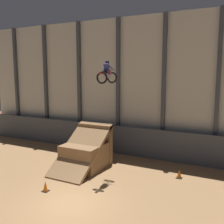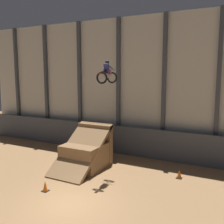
% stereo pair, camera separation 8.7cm
% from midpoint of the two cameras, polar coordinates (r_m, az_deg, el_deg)
% --- Properties ---
extents(ground_plane, '(60.00, 60.00, 0.00)m').
position_cam_midpoint_polar(ground_plane, '(13.99, -8.94, -19.32)').
color(ground_plane, '#9E754C').
extents(arena_back_wall, '(32.00, 0.40, 10.88)m').
position_cam_midpoint_polar(arena_back_wall, '(20.89, 6.45, 5.51)').
color(arena_back_wall, beige).
rests_on(arena_back_wall, ground_plane).
extents(lower_barrier, '(31.36, 0.20, 2.29)m').
position_cam_midpoint_polar(lower_barrier, '(20.79, 5.43, -6.49)').
color(lower_barrier, '#474C56').
rests_on(lower_barrier, ground_plane).
extents(dirt_ramp, '(2.65, 4.36, 2.99)m').
position_cam_midpoint_polar(dirt_ramp, '(18.60, -5.25, -8.65)').
color(dirt_ramp, '#966F48').
rests_on(dirt_ramp, ground_plane).
extents(rider_bike_solo, '(0.78, 1.75, 1.44)m').
position_cam_midpoint_polar(rider_bike_solo, '(16.29, -0.95, 8.29)').
color(rider_bike_solo, black).
extents(traffic_cone_near_ramp, '(0.36, 0.36, 0.58)m').
position_cam_midpoint_polar(traffic_cone_near_ramp, '(17.28, 14.59, -12.91)').
color(traffic_cone_near_ramp, black).
rests_on(traffic_cone_near_ramp, ground_plane).
extents(traffic_cone_arena_edge, '(0.36, 0.36, 0.58)m').
position_cam_midpoint_polar(traffic_cone_arena_edge, '(15.52, -14.16, -15.41)').
color(traffic_cone_arena_edge, black).
rests_on(traffic_cone_arena_edge, ground_plane).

